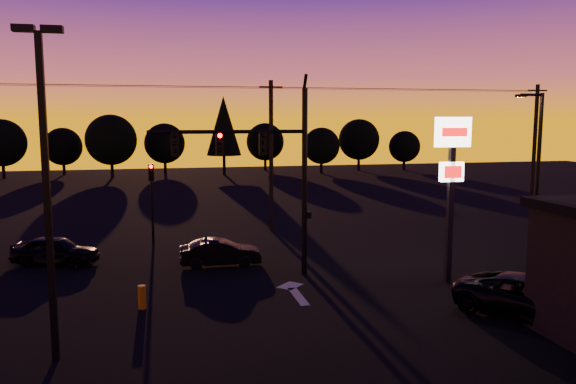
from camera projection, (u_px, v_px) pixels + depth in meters
name	position (u px, v px, depth m)	size (l,w,h in m)	color
ground	(292.00, 306.00, 20.31)	(120.00, 120.00, 0.00)	black
lane_arrow	(294.00, 291.00, 22.03)	(1.20, 3.10, 0.01)	beige
traffic_signal_mast	(268.00, 162.00, 23.51)	(6.79, 0.52, 8.58)	black
secondary_signal	(152.00, 192.00, 29.95)	(0.30, 0.31, 4.35)	black
parking_lot_light	(46.00, 173.00, 15.09)	(1.25, 0.30, 9.14)	black
pylon_sign	(452.00, 164.00, 22.66)	(1.50, 0.28, 6.80)	black
streetlight	(537.00, 165.00, 28.10)	(1.55, 0.35, 8.00)	black
utility_pole_1	(271.00, 155.00, 33.70)	(1.40, 0.26, 9.00)	black
utility_pole_2	(534.00, 151.00, 37.64)	(1.40, 0.26, 9.00)	black
power_wires	(271.00, 88.00, 33.18)	(36.00, 1.22, 0.07)	black
bollard	(142.00, 297.00, 19.95)	(0.28, 0.28, 0.85)	#B66E09
tree_0	(2.00, 143.00, 63.33)	(5.36, 5.36, 6.74)	black
tree_1	(63.00, 147.00, 67.62)	(4.54, 4.54, 5.71)	black
tree_2	(111.00, 140.00, 63.98)	(5.77, 5.78, 7.26)	black
tree_3	(165.00, 143.00, 69.24)	(4.95, 4.95, 6.22)	black
tree_4	(224.00, 126.00, 67.59)	(4.18, 4.18, 9.50)	black
tree_5	(265.00, 142.00, 74.02)	(4.95, 4.95, 6.22)	black
tree_6	(321.00, 146.00, 69.58)	(4.54, 4.54, 5.71)	black
tree_7	(359.00, 140.00, 73.71)	(5.36, 5.36, 6.74)	black
tree_8	(404.00, 147.00, 74.18)	(4.12, 4.12, 5.19)	black
car_left	(55.00, 250.00, 26.00)	(1.58, 3.93, 1.34)	black
car_mid	(220.00, 252.00, 25.86)	(1.29, 3.71, 1.22)	black
suv_parked	(533.00, 298.00, 18.92)	(2.36, 5.13, 1.43)	black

